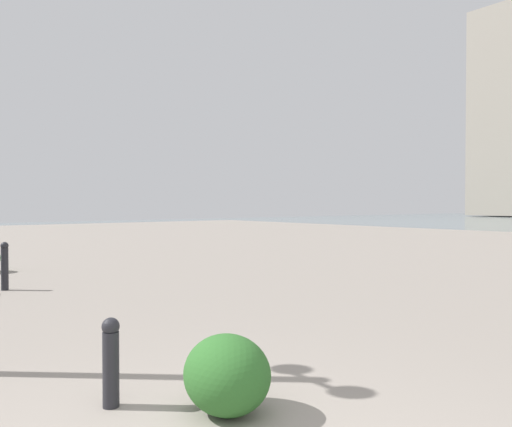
% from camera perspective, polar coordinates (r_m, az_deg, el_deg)
% --- Properties ---
extents(bollard_near, '(0.13, 0.13, 0.66)m').
position_cam_1_polar(bollard_near, '(3.93, -16.30, -15.82)').
color(bollard_near, '#232328').
rests_on(bollard_near, ground).
extents(bollard_mid, '(0.13, 0.13, 0.83)m').
position_cam_1_polar(bollard_mid, '(9.64, -26.85, -5.29)').
color(bollard_mid, '#232328').
rests_on(bollard_mid, ground).
extents(shrub_low, '(0.66, 0.60, 0.56)m').
position_cam_1_polar(shrub_low, '(3.69, -3.35, -17.94)').
color(shrub_low, '#2D6628').
rests_on(shrub_low, ground).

